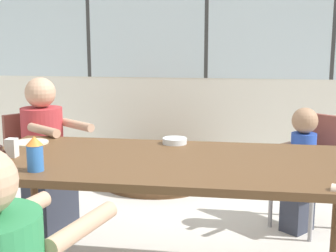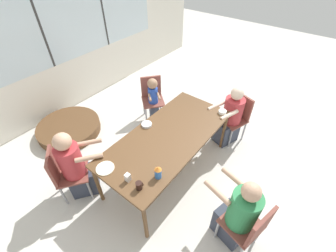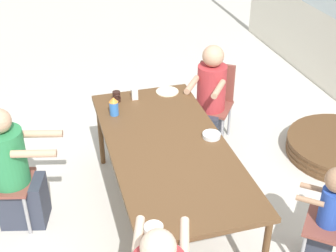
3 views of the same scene
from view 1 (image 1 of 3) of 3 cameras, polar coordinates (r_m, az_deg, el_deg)
wall_back_with_windows at (r=5.11m, az=4.73°, el=10.87°), size 8.40×0.08×2.80m
dining_table at (r=2.52m, az=-0.00°, el=-5.20°), size 2.04×0.94×0.76m
chair_for_man_teal_shirt at (r=3.70m, az=-15.94°, el=-3.87°), size 0.56×0.56×0.84m
chair_for_toddler at (r=3.65m, az=17.21°, el=-4.12°), size 0.56×0.56×0.84m
person_man_teal_shirt at (r=3.55m, az=-14.66°, el=-4.11°), size 0.61×0.56×1.12m
person_toddler at (r=3.54m, az=15.87°, el=-5.21°), size 0.35×0.36×0.91m
sippy_cup at (r=2.36m, az=-15.92°, el=-3.23°), size 0.08×0.08×0.17m
milk_carton_small at (r=2.68m, az=-18.51°, el=-2.53°), size 0.06×0.06×0.10m
bowl_cereal at (r=2.87m, az=0.82°, el=-1.82°), size 0.15×0.15×0.04m
plate_tortillas at (r=3.00m, az=-16.43°, el=-1.94°), size 0.22×0.22×0.01m
folded_table_stack at (r=4.67m, az=-1.35°, el=-5.67°), size 1.13×1.13×0.18m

